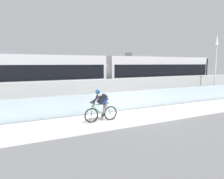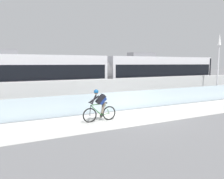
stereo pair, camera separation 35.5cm
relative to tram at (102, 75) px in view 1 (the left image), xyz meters
name	(u,v)px [view 1 (the left image)]	position (x,y,z in m)	size (l,w,h in m)	color
ground_plane	(140,116)	(-1.07, -6.85, -1.89)	(200.00, 200.00, 0.00)	slate
bike_path_deck	(140,116)	(-1.07, -6.85, -1.89)	(32.00, 3.20, 0.01)	beige
glass_parapet	(122,101)	(-1.07, -5.00, -1.32)	(32.00, 0.05, 1.14)	silver
concrete_barrier_wall	(109,92)	(-1.07, -3.20, -0.99)	(32.00, 0.36, 1.80)	silver
tram_rail_near	(94,100)	(-1.07, -0.72, -1.89)	(32.00, 0.08, 0.01)	#595654
tram_rail_far	(87,98)	(-1.07, 0.72, -1.89)	(32.00, 0.08, 0.01)	#595654
tram	(102,75)	(0.00, 0.00, 0.00)	(22.56, 2.54, 3.81)	silver
cyclist_on_bike	(101,106)	(-3.40, -6.85, -1.11)	(1.77, 0.58, 1.61)	black
lamp_post_antenna	(216,58)	(7.91, -4.70, 1.40)	(0.28, 0.28, 5.20)	gray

